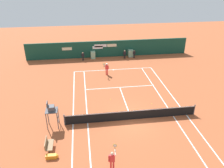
{
  "coord_description": "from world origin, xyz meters",
  "views": [
    {
      "loc": [
        -4.12,
        -16.74,
        12.31
      ],
      "look_at": [
        -0.99,
        5.82,
        0.8
      ],
      "focal_mm": 36.53,
      "sensor_mm": 36.0,
      "label": 1
    }
  ],
  "objects_px": {
    "player_near_side": "(112,159)",
    "ball_kid_right_post": "(134,54)",
    "equipment_bag": "(52,156)",
    "tennis_ball_near_service_line": "(152,104)",
    "ball_kid_centre_post": "(83,56)",
    "ball_kid_left_post": "(125,54)",
    "umpire_chair": "(51,110)",
    "tennis_ball_by_sideline": "(110,99)",
    "player_on_baseline": "(107,68)",
    "player_bench": "(48,144)"
  },
  "relations": [
    {
      "from": "player_near_side",
      "to": "umpire_chair",
      "type": "bearing_deg",
      "value": 134.05
    },
    {
      "from": "ball_kid_right_post",
      "to": "tennis_ball_by_sideline",
      "type": "relative_size",
      "value": 18.51
    },
    {
      "from": "equipment_bag",
      "to": "tennis_ball_near_service_line",
      "type": "distance_m",
      "value": 11.24
    },
    {
      "from": "ball_kid_centre_post",
      "to": "equipment_bag",
      "type": "bearing_deg",
      "value": 74.63
    },
    {
      "from": "player_bench",
      "to": "tennis_ball_by_sideline",
      "type": "xyz_separation_m",
      "value": [
        5.63,
        6.73,
        -0.47
      ]
    },
    {
      "from": "tennis_ball_near_service_line",
      "to": "player_bench",
      "type": "bearing_deg",
      "value": -151.34
    },
    {
      "from": "equipment_bag",
      "to": "ball_kid_left_post",
      "type": "xyz_separation_m",
      "value": [
        9.06,
        19.68,
        0.61
      ]
    },
    {
      "from": "player_near_side",
      "to": "player_on_baseline",
      "type": "bearing_deg",
      "value": 89.73
    },
    {
      "from": "player_bench",
      "to": "equipment_bag",
      "type": "relative_size",
      "value": 1.36
    },
    {
      "from": "equipment_bag",
      "to": "ball_kid_left_post",
      "type": "relative_size",
      "value": 0.7
    },
    {
      "from": "umpire_chair",
      "to": "tennis_ball_by_sideline",
      "type": "relative_size",
      "value": 36.64
    },
    {
      "from": "ball_kid_centre_post",
      "to": "tennis_ball_near_service_line",
      "type": "relative_size",
      "value": 19.24
    },
    {
      "from": "umpire_chair",
      "to": "equipment_bag",
      "type": "height_order",
      "value": "umpire_chair"
    },
    {
      "from": "player_bench",
      "to": "player_on_baseline",
      "type": "height_order",
      "value": "player_on_baseline"
    },
    {
      "from": "player_near_side",
      "to": "ball_kid_right_post",
      "type": "distance_m",
      "value": 22.24
    },
    {
      "from": "player_bench",
      "to": "player_near_side",
      "type": "bearing_deg",
      "value": 60.28
    },
    {
      "from": "player_near_side",
      "to": "ball_kid_right_post",
      "type": "height_order",
      "value": "player_near_side"
    },
    {
      "from": "umpire_chair",
      "to": "ball_kid_centre_post",
      "type": "bearing_deg",
      "value": 169.34
    },
    {
      "from": "tennis_ball_near_service_line",
      "to": "tennis_ball_by_sideline",
      "type": "distance_m",
      "value": 4.31
    },
    {
      "from": "player_near_side",
      "to": "ball_kid_centre_post",
      "type": "distance_m",
      "value": 21.35
    },
    {
      "from": "tennis_ball_by_sideline",
      "to": "player_near_side",
      "type": "bearing_deg",
      "value": -96.82
    },
    {
      "from": "equipment_bag",
      "to": "player_near_side",
      "type": "height_order",
      "value": "player_near_side"
    },
    {
      "from": "equipment_bag",
      "to": "tennis_ball_by_sideline",
      "type": "relative_size",
      "value": 13.59
    },
    {
      "from": "ball_kid_right_post",
      "to": "player_on_baseline",
      "type": "bearing_deg",
      "value": 57.15
    },
    {
      "from": "player_bench",
      "to": "tennis_ball_near_service_line",
      "type": "relative_size",
      "value": 18.46
    },
    {
      "from": "equipment_bag",
      "to": "player_on_baseline",
      "type": "bearing_deg",
      "value": 68.22
    },
    {
      "from": "umpire_chair",
      "to": "ball_kid_right_post",
      "type": "height_order",
      "value": "umpire_chair"
    },
    {
      "from": "player_on_baseline",
      "to": "ball_kid_centre_post",
      "type": "distance_m",
      "value": 6.33
    },
    {
      "from": "umpire_chair",
      "to": "player_near_side",
      "type": "bearing_deg",
      "value": 39.0
    },
    {
      "from": "player_bench",
      "to": "player_near_side",
      "type": "height_order",
      "value": "player_near_side"
    },
    {
      "from": "umpire_chair",
      "to": "ball_kid_right_post",
      "type": "xyz_separation_m",
      "value": [
        10.81,
        15.83,
        -0.97
      ]
    },
    {
      "from": "player_on_baseline",
      "to": "umpire_chair",
      "type": "bearing_deg",
      "value": 80.65
    },
    {
      "from": "umpire_chair",
      "to": "ball_kid_right_post",
      "type": "bearing_deg",
      "value": 145.66
    },
    {
      "from": "umpire_chair",
      "to": "player_on_baseline",
      "type": "relative_size",
      "value": 1.4
    },
    {
      "from": "tennis_ball_near_service_line",
      "to": "player_near_side",
      "type": "bearing_deg",
      "value": -123.34
    },
    {
      "from": "ball_kid_left_post",
      "to": "tennis_ball_near_service_line",
      "type": "height_order",
      "value": "ball_kid_left_post"
    },
    {
      "from": "tennis_ball_by_sideline",
      "to": "equipment_bag",
      "type": "bearing_deg",
      "value": -124.45
    },
    {
      "from": "player_bench",
      "to": "player_near_side",
      "type": "relative_size",
      "value": 0.69
    },
    {
      "from": "player_near_side",
      "to": "tennis_ball_near_service_line",
      "type": "relative_size",
      "value": 26.62
    },
    {
      "from": "ball_kid_centre_post",
      "to": "tennis_ball_near_service_line",
      "type": "xyz_separation_m",
      "value": [
        6.63,
        -13.43,
        -0.72
      ]
    },
    {
      "from": "player_near_side",
      "to": "ball_kid_left_post",
      "type": "height_order",
      "value": "player_near_side"
    },
    {
      "from": "player_bench",
      "to": "ball_kid_left_post",
      "type": "relative_size",
      "value": 0.94
    },
    {
      "from": "player_on_baseline",
      "to": "player_near_side",
      "type": "relative_size",
      "value": 0.98
    },
    {
      "from": "umpire_chair",
      "to": "ball_kid_centre_post",
      "type": "xyz_separation_m",
      "value": [
        2.98,
        15.83,
        -0.94
      ]
    },
    {
      "from": "player_bench",
      "to": "player_on_baseline",
      "type": "bearing_deg",
      "value": 155.5
    },
    {
      "from": "ball_kid_left_post",
      "to": "tennis_ball_by_sideline",
      "type": "height_order",
      "value": "ball_kid_left_post"
    },
    {
      "from": "equipment_bag",
      "to": "tennis_ball_near_service_line",
      "type": "bearing_deg",
      "value": 33.79
    },
    {
      "from": "equipment_bag",
      "to": "ball_kid_left_post",
      "type": "distance_m",
      "value": 21.67
    },
    {
      "from": "player_bench",
      "to": "ball_kid_centre_post",
      "type": "distance_m",
      "value": 18.98
    },
    {
      "from": "umpire_chair",
      "to": "player_near_side",
      "type": "distance_m",
      "value": 7.08
    }
  ]
}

